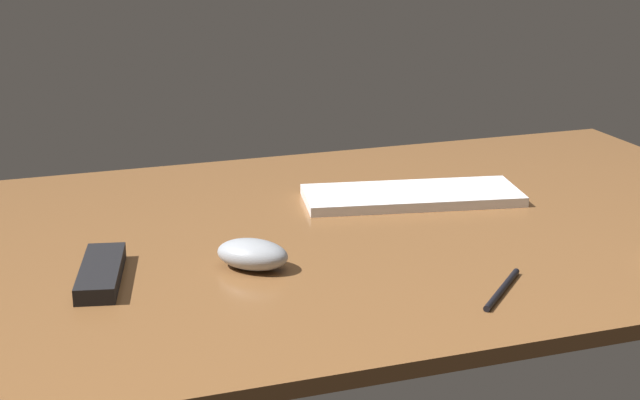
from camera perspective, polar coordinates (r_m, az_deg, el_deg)
The scene contains 5 objects.
desk at distance 139.55cm, azimuth 1.99°, elevation -2.02°, with size 140.00×84.00×2.00cm, color brown.
keyboard at distance 151.81cm, azimuth 5.60°, elevation 0.27°, with size 34.65×12.73×1.56cm, color white.
computer_mouse at distance 123.41cm, azimuth -4.12°, elevation -3.31°, with size 9.81×6.14×3.89cm, color #999EA5.
tv_remote at distance 122.77cm, azimuth -13.16°, elevation -4.32°, with size 16.14×4.95×2.11cm, color black.
pen at distance 118.43cm, azimuth 11.00°, elevation -5.34°, with size 0.82×0.82×13.14cm, color black.
Camera 1 is at (-46.65, -122.70, 48.37)cm, focal length 52.68 mm.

